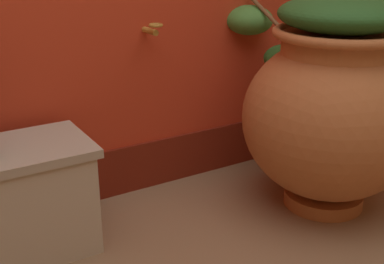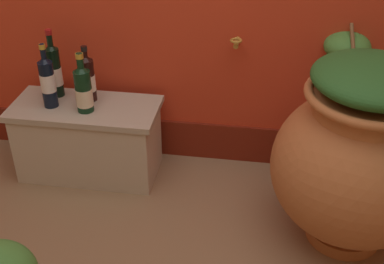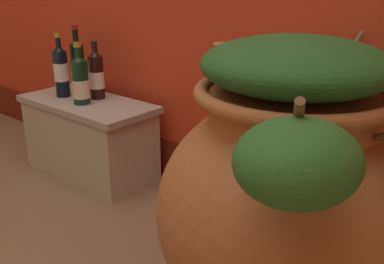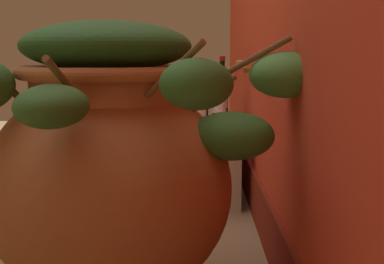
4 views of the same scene
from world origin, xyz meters
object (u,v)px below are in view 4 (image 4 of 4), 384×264
potted_shrub (30,158)px  wine_bottle_back (202,94)px  wine_bottle_middle (219,99)px  terracotta_urn (112,167)px  wine_bottle_left (199,101)px  wine_bottle_right (222,93)px

potted_shrub → wine_bottle_back: bearing=99.3°
wine_bottle_middle → terracotta_urn: bearing=-15.9°
wine_bottle_back → wine_bottle_left: bearing=-6.3°
terracotta_urn → wine_bottle_left: bearing=168.6°
terracotta_urn → potted_shrub: bearing=-152.5°
terracotta_urn → wine_bottle_middle: bearing=164.1°
terracotta_urn → wine_bottle_middle: (-1.26, 0.36, 0.07)m
terracotta_urn → wine_bottle_back: 1.46m
potted_shrub → wine_bottle_left: bearing=88.2°
wine_bottle_right → wine_bottle_back: 0.11m
potted_shrub → wine_bottle_right: bearing=98.9°
terracotta_urn → wine_bottle_left: terracotta_urn is taller
wine_bottle_middle → wine_bottle_right: size_ratio=0.82×
wine_bottle_middle → potted_shrub: (-0.01, -1.02, -0.32)m
wine_bottle_middle → wine_bottle_left: bearing=-81.4°
wine_bottle_left → wine_bottle_back: bearing=173.7°
terracotta_urn → wine_bottle_left: (-1.25, 0.25, 0.07)m
wine_bottle_left → wine_bottle_right: (-0.19, 0.13, 0.03)m
wine_bottle_middle → wine_bottle_back: wine_bottle_back is taller
wine_bottle_middle → wine_bottle_back: bearing=-151.8°
wine_bottle_middle → wine_bottle_right: 0.18m
terracotta_urn → wine_bottle_back: bearing=169.3°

